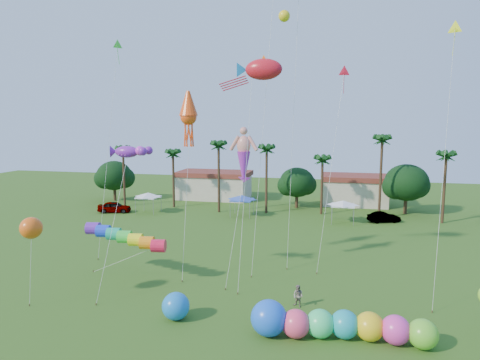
% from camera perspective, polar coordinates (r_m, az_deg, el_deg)
% --- Properties ---
extents(ground, '(160.00, 160.00, 0.00)m').
position_cam_1_polar(ground, '(26.38, -5.36, -22.82)').
color(ground, '#285116').
rests_on(ground, ground).
extents(tree_line, '(69.46, 8.91, 11.00)m').
position_cam_1_polar(tree_line, '(66.24, 9.73, -0.28)').
color(tree_line, '#3A2819').
rests_on(tree_line, ground).
extents(buildings_row, '(35.00, 7.00, 4.00)m').
position_cam_1_polar(buildings_row, '(73.15, 4.77, -1.24)').
color(buildings_row, beige).
rests_on(buildings_row, ground).
extents(tent_row, '(31.00, 4.00, 0.60)m').
position_cam_1_polar(tent_row, '(60.30, 0.13, -2.42)').
color(tent_row, white).
rests_on(tent_row, ground).
extents(car_a, '(5.12, 3.02, 1.63)m').
position_cam_1_polar(car_a, '(66.51, -16.40, -3.47)').
color(car_a, '#4C4C54').
rests_on(car_a, ground).
extents(car_b, '(4.48, 2.87, 1.40)m').
position_cam_1_polar(car_b, '(60.82, 18.64, -4.72)').
color(car_b, '#4C4C54').
rests_on(car_b, ground).
extents(spectator_b, '(0.98, 0.91, 1.62)m').
position_cam_1_polar(spectator_b, '(32.53, 7.75, -15.09)').
color(spectator_b, gray).
rests_on(spectator_b, ground).
extents(caterpillar_inflatable, '(11.31, 2.92, 2.30)m').
position_cam_1_polar(caterpillar_inflatable, '(28.51, 12.43, -18.31)').
color(caterpillar_inflatable, '#FF4370').
rests_on(caterpillar_inflatable, ground).
extents(blue_ball, '(1.89, 1.89, 1.89)m').
position_cam_1_polar(blue_ball, '(30.68, -8.56, -16.29)').
color(blue_ball, blue).
rests_on(blue_ball, ground).
extents(rainbow_tube, '(9.00, 1.92, 3.82)m').
position_cam_1_polar(rainbow_tube, '(37.09, -13.66, -8.33)').
color(rainbow_tube, '#EF1A41').
rests_on(rainbow_tube, ground).
extents(orange_ball_kite, '(1.90, 1.90, 6.65)m').
position_cam_1_polar(orange_ball_kite, '(34.23, -26.08, -5.78)').
color(orange_ball_kite, '#F85C14').
rests_on(orange_ball_kite, ground).
extents(merman_kite, '(2.31, 5.59, 12.55)m').
position_cam_1_polar(merman_kite, '(37.33, 0.49, 2.86)').
color(merman_kite, '#E58C82').
rests_on(merman_kite, ground).
extents(fish_kite, '(5.02, 7.03, 18.81)m').
position_cam_1_polar(fish_kite, '(37.38, 3.17, 14.50)').
color(fish_kite, red).
rests_on(fish_kite, ground).
extents(squid_kite, '(2.12, 4.35, 16.19)m').
position_cam_1_polar(squid_kite, '(38.07, -6.89, 8.36)').
color(squid_kite, '#FF4E14').
rests_on(squid_kite, ground).
extents(lobster_kite, '(3.92, 5.83, 11.73)m').
position_cam_1_polar(lobster_kite, '(35.20, -14.85, 3.66)').
color(lobster_kite, purple).
rests_on(lobster_kite, ground).
extents(delta_kite_red, '(2.50, 5.11, 18.63)m').
position_cam_1_polar(delta_kite_red, '(42.02, 13.67, 13.42)').
color(delta_kite_red, red).
rests_on(delta_kite_red, ground).
extents(delta_kite_yellow, '(1.99, 5.27, 20.93)m').
position_cam_1_polar(delta_kite_yellow, '(37.26, 26.69, 17.07)').
color(delta_kite_yellow, '#E2F318').
rests_on(delta_kite_yellow, ground).
extents(delta_kite_green, '(1.22, 4.69, 21.62)m').
position_cam_1_polar(delta_kite_green, '(46.46, -16.05, 16.33)').
color(delta_kite_green, '#41EC37').
rests_on(delta_kite_green, ground).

